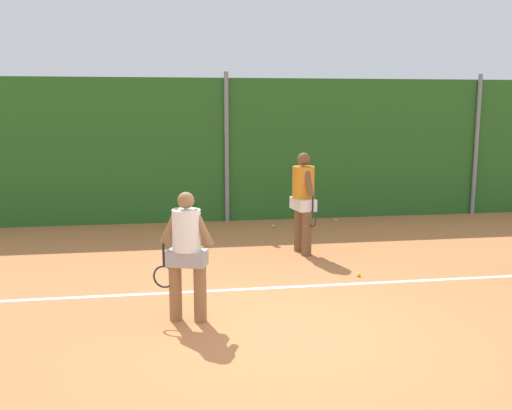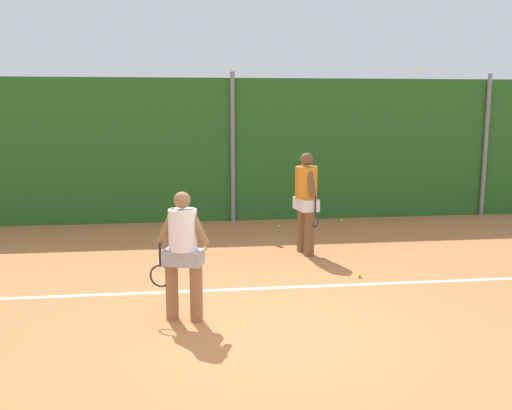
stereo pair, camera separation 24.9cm
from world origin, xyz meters
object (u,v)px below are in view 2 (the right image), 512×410
Objects in this scene: player_midcourt at (306,198)px; tennis_ball_5 at (359,275)px; player_foreground_near at (183,249)px; tennis_ball_1 at (205,248)px; tennis_ball_3 at (278,226)px; tennis_ball_2 at (342,221)px.

player_midcourt reaches higher than tennis_ball_5.
player_foreground_near is 3.66m from tennis_ball_1.
tennis_ball_1 is at bearing 137.57° from tennis_ball_5.
tennis_ball_1 and tennis_ball_3 have the same top height.
tennis_ball_3 is 1.00× the size of tennis_ball_5.
player_midcourt is 2.44m from tennis_ball_3.
tennis_ball_3 is at bearing -92.63° from player_foreground_near.
tennis_ball_2 is 4.32m from tennis_ball_5.
tennis_ball_3 is at bearing -164.20° from tennis_ball_2.
tennis_ball_5 is (2.68, 1.46, -0.86)m from player_foreground_near.
tennis_ball_1 is (-1.76, 0.53, -0.97)m from player_midcourt.
tennis_ball_5 is (-0.90, -4.22, 0.00)m from tennis_ball_2.
player_midcourt is 2.08m from tennis_ball_1.
tennis_ball_5 is at bearing 8.92° from player_midcourt.
tennis_ball_3 is at bearing 46.05° from tennis_ball_1.
player_foreground_near is 0.89× the size of player_midcourt.
tennis_ball_1 and tennis_ball_2 have the same top height.
tennis_ball_1 and tennis_ball_5 have the same top height.
player_midcourt is 1.90m from tennis_ball_5.
player_foreground_near is at bearing -151.47° from tennis_ball_5.
tennis_ball_2 is at bearing 77.98° from tennis_ball_5.
tennis_ball_3 and tennis_ball_5 have the same top height.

